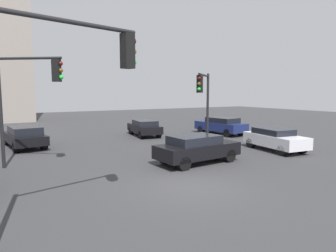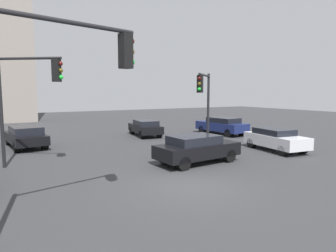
# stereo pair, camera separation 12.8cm
# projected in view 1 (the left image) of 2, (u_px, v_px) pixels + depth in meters

# --- Properties ---
(ground_plane) EXTENTS (93.02, 93.02, 0.00)m
(ground_plane) POSITION_uv_depth(u_px,v_px,m) (192.00, 186.00, 11.36)
(ground_plane) COLOR #38383A
(traffic_light_0) EXTENTS (2.29, 2.09, 4.75)m
(traffic_light_0) POSITION_uv_depth(u_px,v_px,m) (204.00, 95.00, 18.25)
(traffic_light_0) COLOR black
(traffic_light_0) RESTS_ON ground_plane
(traffic_light_1) EXTENTS (2.59, 1.95, 5.35)m
(traffic_light_1) POSITION_uv_depth(u_px,v_px,m) (28.00, 87.00, 13.56)
(traffic_light_1) COLOR black
(traffic_light_1) RESTS_ON ground_plane
(traffic_light_2) EXTENTS (4.06, 1.16, 5.53)m
(traffic_light_2) POSITION_uv_depth(u_px,v_px,m) (64.00, 75.00, 7.41)
(traffic_light_2) COLOR black
(traffic_light_2) RESTS_ON ground_plane
(car_0) EXTENTS (4.46, 2.15, 1.42)m
(car_0) POSITION_uv_depth(u_px,v_px,m) (197.00, 148.00, 15.01)
(car_0) COLOR black
(car_0) RESTS_ON ground_plane
(car_2) EXTENTS (2.40, 4.72, 1.38)m
(car_2) POSITION_uv_depth(u_px,v_px,m) (25.00, 136.00, 19.22)
(car_2) COLOR black
(car_2) RESTS_ON ground_plane
(car_3) EXTENTS (2.33, 4.70, 1.43)m
(car_3) POSITION_uv_depth(u_px,v_px,m) (221.00, 125.00, 25.28)
(car_3) COLOR navy
(car_3) RESTS_ON ground_plane
(car_4) EXTENTS (2.17, 4.19, 1.30)m
(car_4) POSITION_uv_depth(u_px,v_px,m) (144.00, 127.00, 24.26)
(car_4) COLOR black
(car_4) RESTS_ON ground_plane
(car_5) EXTENTS (2.22, 4.16, 1.34)m
(car_5) POSITION_uv_depth(u_px,v_px,m) (275.00, 139.00, 18.27)
(car_5) COLOR silver
(car_5) RESTS_ON ground_plane
(skyline_tower) EXTENTS (3.71, 3.71, 27.58)m
(skyline_tower) POSITION_uv_depth(u_px,v_px,m) (11.00, 3.00, 34.64)
(skyline_tower) COLOR gray
(skyline_tower) RESTS_ON ground_plane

